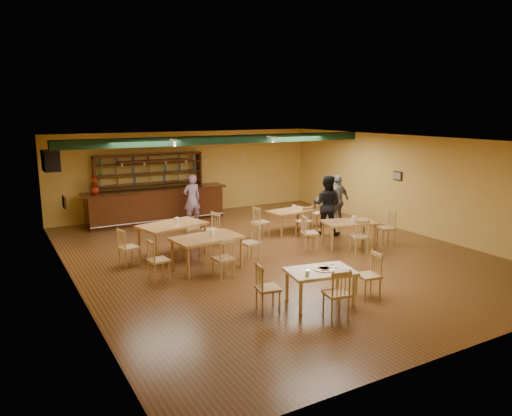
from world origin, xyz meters
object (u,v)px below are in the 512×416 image
dining_table_a (173,239)px  near_table (320,287)px  patron_right_a (327,205)px  bar_counter (156,205)px  dining_table_c (207,253)px  dining_table_d (348,234)px  patron_bar (192,199)px  dining_table_b (290,221)px

dining_table_a → near_table: size_ratio=1.30×
dining_table_a → patron_right_a: bearing=-16.8°
bar_counter → dining_table_c: (-0.54, -5.46, -0.17)m
patron_right_a → dining_table_a: bearing=46.6°
dining_table_a → near_table: bearing=-86.9°
dining_table_d → patron_bar: bearing=135.7°
dining_table_b → patron_bar: (-2.24, 2.56, 0.49)m
near_table → patron_right_a: patron_right_a is taller
patron_bar → bar_counter: bearing=-43.7°
patron_right_a → dining_table_b: bearing=4.5°
bar_counter → dining_table_d: bar_counter is taller
near_table → bar_counter: bearing=104.3°
bar_counter → dining_table_b: bar_counter is taller
dining_table_a → patron_bar: size_ratio=1.01×
dining_table_c → dining_table_d: dining_table_c is taller
dining_table_b → dining_table_c: 4.29m
dining_table_d → patron_right_a: patron_right_a is taller
dining_table_b → dining_table_c: (-3.75, -2.08, 0.06)m
bar_counter → near_table: bearing=-86.3°
dining_table_c → dining_table_b: bearing=22.9°
bar_counter → dining_table_b: 4.68m
dining_table_b → near_table: bearing=-123.8°
bar_counter → dining_table_d: (3.73, -5.58, -0.21)m
near_table → patron_bar: patron_bar is taller
dining_table_c → patron_bar: (1.51, 4.64, 0.43)m
near_table → patron_right_a: (3.47, 4.31, 0.57)m
patron_bar → patron_right_a: (3.04, -3.36, 0.08)m
dining_table_b → patron_bar: patron_bar is taller
patron_right_a → patron_bar: bearing=1.6°
dining_table_a → patron_bar: 3.63m
patron_right_a → dining_table_d: bearing=127.7°
bar_counter → dining_table_d: bearing=-56.2°
dining_table_c → patron_right_a: patron_right_a is taller
dining_table_c → bar_counter: bearing=78.3°
dining_table_d → near_table: (-3.18, -2.93, -0.01)m
dining_table_c → near_table: 3.22m
bar_counter → dining_table_a: bar_counter is taller
patron_right_a → bar_counter: bearing=3.3°
patron_bar → dining_table_c: bearing=68.6°
dining_table_b → near_table: near_table is taller
dining_table_c → patron_bar: 4.90m
dining_table_a → dining_table_b: 4.10m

